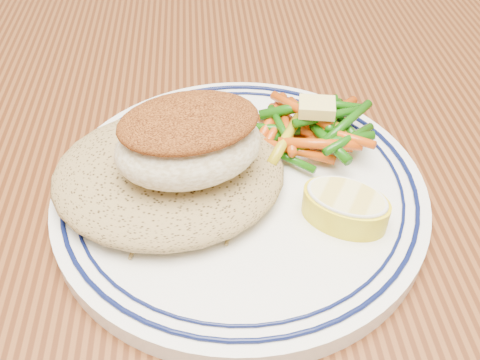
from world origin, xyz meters
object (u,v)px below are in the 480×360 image
plate (240,191)px  rice_pilaf (168,169)px  dining_table (276,252)px  lemon_wedge (345,206)px  fish_fillet (189,140)px  vegetable_pile (309,127)px

plate → rice_pilaf: bearing=175.3°
rice_pilaf → plate: bearing=-4.7°
dining_table → plate: size_ratio=5.93×
lemon_wedge → fish_fillet: bearing=162.4°
dining_table → lemon_wedge: 0.14m
fish_fillet → rice_pilaf: bearing=147.3°
plate → fish_fillet: fish_fillet is taller
dining_table → lemon_wedge: (0.03, -0.07, 0.12)m
fish_fillet → lemon_wedge: fish_fillet is taller
rice_pilaf → lemon_wedge: rice_pilaf is taller
vegetable_pile → lemon_wedge: bearing=-82.9°
rice_pilaf → vegetable_pile: bearing=20.9°
lemon_wedge → vegetable_pile: bearing=97.1°
plate → dining_table: bearing=41.2°
fish_fillet → vegetable_pile: size_ratio=0.98×
fish_fillet → lemon_wedge: size_ratio=1.47×
plate → rice_pilaf: size_ratio=1.64×
dining_table → fish_fillet: (-0.07, -0.04, 0.16)m
fish_fillet → vegetable_pile: bearing=29.6°
rice_pilaf → lemon_wedge: bearing=-19.9°
fish_fillet → vegetable_pile: fish_fillet is taller
vegetable_pile → dining_table: bearing=-146.8°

